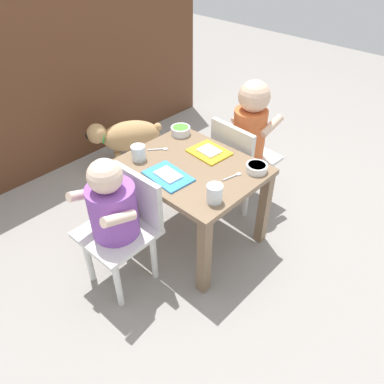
# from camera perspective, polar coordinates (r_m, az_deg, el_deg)

# --- Properties ---
(ground_plane) EXTENTS (7.00, 7.00, 0.00)m
(ground_plane) POSITION_cam_1_polar(r_m,az_deg,el_deg) (1.93, 0.00, -6.49)
(ground_plane) COLOR gray
(kitchen_cabinet_back) EXTENTS (2.21, 0.34, 1.00)m
(kitchen_cabinet_back) POSITION_cam_1_polar(r_m,az_deg,el_deg) (2.52, -21.24, 15.88)
(kitchen_cabinet_back) COLOR #56331E
(kitchen_cabinet_back) RESTS_ON ground
(dining_table) EXTENTS (0.48, 0.60, 0.42)m
(dining_table) POSITION_cam_1_polar(r_m,az_deg,el_deg) (1.70, 0.00, 1.93)
(dining_table) COLOR #7A6047
(dining_table) RESTS_ON ground
(seated_child_left) EXTENTS (0.29, 0.29, 0.64)m
(seated_child_left) POSITION_cam_1_polar(r_m,az_deg,el_deg) (1.49, -11.72, -2.61)
(seated_child_left) COLOR silver
(seated_child_left) RESTS_ON ground
(seated_child_right) EXTENTS (0.30, 0.30, 0.70)m
(seated_child_right) POSITION_cam_1_polar(r_m,az_deg,el_deg) (1.92, 8.64, 9.21)
(seated_child_right) COLOR silver
(seated_child_right) RESTS_ON ground
(dog) EXTENTS (0.44, 0.34, 0.30)m
(dog) POSITION_cam_1_polar(r_m,az_deg,el_deg) (2.38, -9.97, 8.42)
(dog) COLOR tan
(dog) RESTS_ON ground
(food_tray_left) EXTENTS (0.15, 0.21, 0.02)m
(food_tray_left) POSITION_cam_1_polar(r_m,az_deg,el_deg) (1.58, -3.69, 2.49)
(food_tray_left) COLOR #388CD8
(food_tray_left) RESTS_ON dining_table
(food_tray_right) EXTENTS (0.16, 0.19, 0.02)m
(food_tray_right) POSITION_cam_1_polar(r_m,az_deg,el_deg) (1.74, 2.65, 6.17)
(food_tray_right) COLOR gold
(food_tray_right) RESTS_ON dining_table
(water_cup_left) EXTENTS (0.07, 0.07, 0.07)m
(water_cup_left) POSITION_cam_1_polar(r_m,az_deg,el_deg) (1.70, -8.21, 5.84)
(water_cup_left) COLOR white
(water_cup_left) RESTS_ON dining_table
(water_cup_right) EXTENTS (0.06, 0.06, 0.07)m
(water_cup_right) POSITION_cam_1_polar(r_m,az_deg,el_deg) (1.44, 3.47, -0.34)
(water_cup_right) COLOR white
(water_cup_right) RESTS_ON dining_table
(veggie_bowl_far) EXTENTS (0.09, 0.09, 0.03)m
(veggie_bowl_far) POSITION_cam_1_polar(r_m,az_deg,el_deg) (1.63, 9.87, 3.71)
(veggie_bowl_far) COLOR white
(veggie_bowl_far) RESTS_ON dining_table
(cereal_bowl_left_side) EXTENTS (0.10, 0.10, 0.04)m
(cereal_bowl_left_side) POSITION_cam_1_polar(r_m,az_deg,el_deg) (1.89, -1.77, 9.43)
(cereal_bowl_left_side) COLOR white
(cereal_bowl_left_side) RESTS_ON dining_table
(spoon_by_left_tray) EXTENTS (0.10, 0.04, 0.01)m
(spoon_by_left_tray) POSITION_cam_1_polar(r_m,az_deg,el_deg) (1.60, 6.46, 2.48)
(spoon_by_left_tray) COLOR silver
(spoon_by_left_tray) RESTS_ON dining_table
(spoon_by_right_tray) EXTENTS (0.09, 0.07, 0.01)m
(spoon_by_right_tray) POSITION_cam_1_polar(r_m,az_deg,el_deg) (1.77, -4.92, 6.57)
(spoon_by_right_tray) COLOR silver
(spoon_by_right_tray) RESTS_ON dining_table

